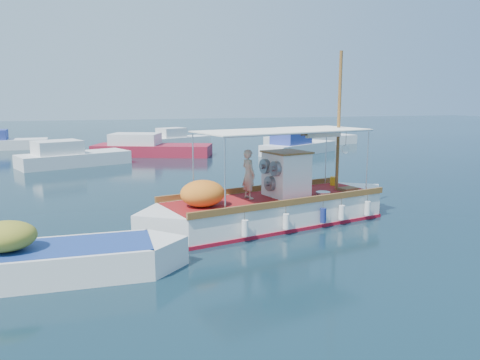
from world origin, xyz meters
name	(u,v)px	position (x,y,z in m)	size (l,w,h in m)	color
ground	(266,223)	(0.00, 0.00, 0.00)	(160.00, 160.00, 0.00)	black
fishing_caique	(273,208)	(0.21, -0.05, 0.52)	(9.46, 4.10, 5.92)	white
dinghy	(44,264)	(-6.61, -2.94, 0.34)	(6.62, 1.98, 1.62)	white
bg_boat_nw	(71,158)	(-6.67, 16.19, 0.49)	(6.91, 4.57, 1.80)	silver
bg_boat_n	(149,149)	(-1.45, 20.08, 0.49)	(8.81, 5.70, 1.80)	maroon
bg_boat_ne	(297,147)	(9.26, 17.78, 0.49)	(7.04, 5.38, 1.80)	silver
bg_boat_e	(309,139)	(13.10, 23.68, 0.49)	(8.94, 4.43, 1.80)	silver
bg_boat_far_w	(0,143)	(-12.48, 27.87, 0.49)	(6.81, 2.58, 1.80)	silver
bg_boat_far_n	(178,140)	(1.76, 26.24, 0.49)	(5.71, 4.03, 1.80)	silver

